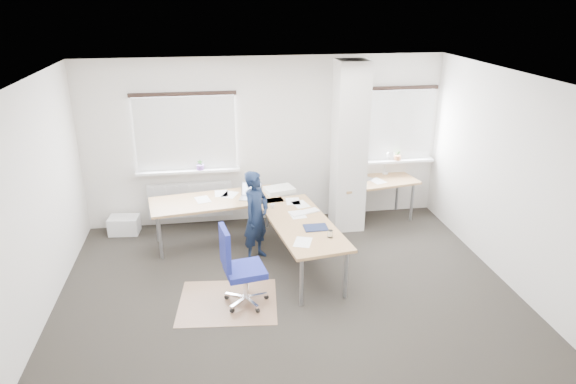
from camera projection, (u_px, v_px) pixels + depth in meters
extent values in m
plane|color=black|center=(288.00, 294.00, 6.80)|extent=(6.00, 6.00, 0.00)
cube|color=silver|center=(265.00, 141.00, 8.59)|extent=(6.00, 0.04, 2.80)
cube|color=silver|center=(338.00, 313.00, 3.99)|extent=(6.00, 0.04, 2.80)
cube|color=silver|center=(30.00, 211.00, 5.86)|extent=(0.04, 5.00, 2.80)
cube|color=silver|center=(514.00, 183.00, 6.72)|extent=(0.04, 5.00, 2.80)
cube|color=white|center=(289.00, 81.00, 5.78)|extent=(6.00, 5.00, 0.04)
cube|color=silver|center=(349.00, 148.00, 8.28)|extent=(0.50, 0.50, 2.78)
cube|color=white|center=(186.00, 133.00, 8.31)|extent=(1.60, 0.04, 1.20)
cube|color=silver|center=(186.00, 134.00, 8.27)|extent=(1.60, 0.02, 1.20)
cube|color=white|center=(188.00, 171.00, 8.47)|extent=(1.70, 0.20, 0.04)
cube|color=white|center=(398.00, 125.00, 8.82)|extent=(1.20, 0.04, 1.20)
cube|color=silver|center=(399.00, 126.00, 8.79)|extent=(1.20, 0.02, 1.20)
cube|color=white|center=(397.00, 161.00, 8.98)|extent=(1.30, 0.20, 0.04)
cube|color=white|center=(191.00, 200.00, 8.68)|extent=(1.40, 0.10, 0.60)
cylinder|color=#6C4291|center=(200.00, 167.00, 8.46)|extent=(0.12, 0.12, 0.08)
imported|color=#2C5F26|center=(200.00, 165.00, 8.44)|extent=(0.09, 0.06, 0.17)
cylinder|color=#AF6C43|center=(397.00, 158.00, 8.94)|extent=(0.12, 0.12, 0.08)
imported|color=#2C5F26|center=(398.00, 155.00, 8.93)|extent=(0.09, 0.07, 0.17)
cube|color=#966E52|center=(228.00, 302.00, 6.61)|extent=(1.35, 1.17, 0.01)
cube|color=white|center=(124.00, 225.00, 8.47)|extent=(0.50, 0.38, 0.28)
cube|color=olive|center=(216.00, 201.00, 7.97)|extent=(2.10, 1.09, 0.04)
cube|color=olive|center=(301.00, 223.00, 7.18)|extent=(1.09, 2.10, 0.04)
cylinder|color=gray|center=(160.00, 238.00, 7.58)|extent=(0.05, 0.05, 0.69)
cylinder|color=gray|center=(157.00, 222.00, 8.12)|extent=(0.05, 0.05, 0.69)
cylinder|color=gray|center=(267.00, 208.00, 8.62)|extent=(0.05, 0.05, 0.69)
cylinder|color=gray|center=(302.00, 282.00, 6.43)|extent=(0.05, 0.05, 0.69)
cylinder|color=gray|center=(346.00, 274.00, 6.59)|extent=(0.05, 0.05, 0.69)
cylinder|color=gray|center=(301.00, 219.00, 8.19)|extent=(0.05, 0.05, 0.69)
cube|color=#B7B7BC|center=(251.00, 198.00, 7.99)|extent=(0.38, 0.31, 0.01)
cube|color=#B7B7BC|center=(252.00, 189.00, 8.06)|extent=(0.33, 0.13, 0.22)
cube|color=silver|center=(252.00, 189.00, 8.06)|extent=(0.29, 0.11, 0.19)
cube|color=white|center=(305.00, 212.00, 7.47)|extent=(0.46, 0.29, 0.02)
cube|color=#161F3D|center=(316.00, 228.00, 6.99)|extent=(0.32, 0.24, 0.01)
cube|color=white|center=(279.00, 190.00, 8.26)|extent=(0.52, 0.43, 0.07)
imported|color=white|center=(273.00, 206.00, 7.63)|extent=(0.07, 0.07, 0.07)
cylinder|color=silver|center=(330.00, 234.00, 6.71)|extent=(0.07, 0.07, 0.10)
cube|color=olive|center=(375.00, 181.00, 8.79)|extent=(1.50, 0.93, 0.04)
cylinder|color=gray|center=(349.00, 211.00, 8.52)|extent=(0.05, 0.05, 0.69)
cylinder|color=gray|center=(412.00, 202.00, 8.88)|extent=(0.05, 0.05, 0.69)
cylinder|color=gray|center=(337.00, 200.00, 8.96)|extent=(0.05, 0.05, 0.69)
cylinder|color=gray|center=(397.00, 192.00, 9.32)|extent=(0.05, 0.05, 0.69)
cube|color=#B7B7BC|center=(362.00, 179.00, 8.81)|extent=(0.40, 0.37, 0.01)
cube|color=#B7B7BC|center=(357.00, 171.00, 8.84)|extent=(0.30, 0.22, 0.22)
cube|color=silver|center=(357.00, 171.00, 8.84)|extent=(0.26, 0.19, 0.19)
cylinder|color=white|center=(385.00, 173.00, 9.08)|extent=(0.10, 0.10, 0.02)
cylinder|color=white|center=(386.00, 163.00, 9.01)|extent=(0.02, 0.16, 0.38)
cylinder|color=white|center=(389.00, 153.00, 8.82)|extent=(0.02, 0.29, 0.13)
cone|color=white|center=(392.00, 157.00, 8.70)|extent=(0.14, 0.16, 0.17)
cube|color=navy|center=(245.00, 270.00, 6.42)|extent=(0.55, 0.55, 0.08)
cube|color=navy|center=(225.00, 248.00, 6.23)|extent=(0.13, 0.42, 0.52)
cylinder|color=silver|center=(246.00, 284.00, 6.50)|extent=(0.06, 0.06, 0.35)
cylinder|color=black|center=(266.00, 297.00, 6.66)|extent=(0.07, 0.04, 0.06)
cylinder|color=black|center=(248.00, 289.00, 6.84)|extent=(0.04, 0.07, 0.06)
cylinder|color=black|center=(227.00, 297.00, 6.66)|extent=(0.07, 0.06, 0.06)
cylinder|color=black|center=(232.00, 310.00, 6.38)|extent=(0.07, 0.07, 0.06)
cylinder|color=black|center=(258.00, 310.00, 6.38)|extent=(0.06, 0.07, 0.06)
imported|color=black|center=(256.00, 216.00, 7.47)|extent=(0.57, 0.60, 1.37)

